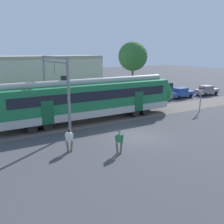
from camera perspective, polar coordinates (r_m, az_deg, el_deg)
ground_plane at (r=22.13m, az=5.60°, el=-5.34°), size 160.00×160.00×0.00m
pedestrian_white at (r=18.79m, az=-9.27°, el=-5.78°), size 0.70×0.46×1.67m
pedestrian_green at (r=18.21m, az=1.60°, el=-6.14°), size 0.71×0.50×1.67m
parked_car_tan at (r=37.72m, az=9.96°, el=3.53°), size 4.01×1.78×1.54m
parked_car_blue at (r=41.01m, az=14.79°, el=4.07°), size 4.06×1.87×1.54m
parked_car_grey at (r=44.82m, az=19.93°, el=4.46°), size 4.01×1.78×1.54m
catenary_gantry at (r=24.84m, az=-12.29°, el=6.67°), size 0.24×6.64×6.53m
crossing_signal at (r=32.29m, az=18.79°, el=3.61°), size 0.96×0.22×3.00m
background_building at (r=33.21m, az=-15.72°, el=6.16°), size 15.15×5.00×9.20m
street_tree_right at (r=39.01m, az=4.56°, el=11.97°), size 4.23×4.23×8.31m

